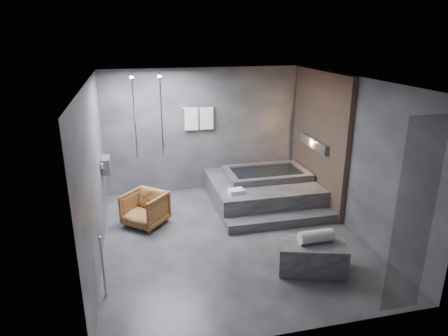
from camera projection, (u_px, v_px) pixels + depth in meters
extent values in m
plane|color=#29292B|center=(232.00, 238.00, 7.21)|extent=(5.00, 5.00, 0.00)
cube|color=#454547|center=(233.00, 80.00, 6.30)|extent=(4.50, 5.00, 0.04)
cube|color=#323337|center=(205.00, 131.00, 9.06)|extent=(4.50, 0.04, 2.80)
cube|color=#323337|center=(289.00, 233.00, 4.46)|extent=(4.50, 0.04, 2.80)
cube|color=#323337|center=(94.00, 175.00, 6.26)|extent=(0.04, 5.00, 2.80)
cube|color=#323337|center=(352.00, 155.00, 7.25)|extent=(0.04, 5.00, 2.80)
cube|color=#926F55|center=(318.00, 138.00, 8.39)|extent=(0.10, 2.40, 2.78)
cube|color=#FF9938|center=(315.00, 143.00, 8.40)|extent=(0.14, 1.20, 0.20)
cube|color=slate|center=(106.00, 165.00, 7.67)|extent=(0.16, 0.42, 0.30)
imported|color=beige|center=(106.00, 169.00, 7.59)|extent=(0.08, 0.08, 0.21)
imported|color=beige|center=(107.00, 167.00, 7.79)|extent=(0.07, 0.07, 0.15)
cylinder|color=silver|center=(161.00, 115.00, 8.26)|extent=(0.04, 0.04, 1.80)
cylinder|color=silver|center=(134.00, 116.00, 8.14)|extent=(0.04, 0.04, 1.80)
cylinder|color=silver|center=(199.00, 107.00, 8.79)|extent=(0.75, 0.02, 0.02)
cube|color=white|center=(191.00, 119.00, 8.82)|extent=(0.30, 0.06, 0.50)
cube|color=white|center=(206.00, 118.00, 8.89)|extent=(0.30, 0.06, 0.50)
cylinder|color=silver|center=(103.00, 268.00, 5.49)|extent=(0.04, 0.04, 0.90)
cube|color=black|center=(413.00, 220.00, 4.88)|extent=(0.55, 0.01, 2.60)
cube|color=#2E2E30|center=(262.00, 190.00, 8.69)|extent=(2.20, 2.00, 0.50)
cube|color=#2E2E30|center=(282.00, 221.00, 7.66)|extent=(2.20, 0.36, 0.18)
cube|color=#373639|center=(312.00, 256.00, 6.18)|extent=(1.15, 0.85, 0.46)
imported|color=#4D2C13|center=(145.00, 209.00, 7.60)|extent=(1.00, 1.00, 0.66)
cylinder|color=white|center=(316.00, 236.00, 6.10)|extent=(0.55, 0.21, 0.20)
cube|color=white|center=(236.00, 191.00, 7.88)|extent=(0.32, 0.25, 0.08)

